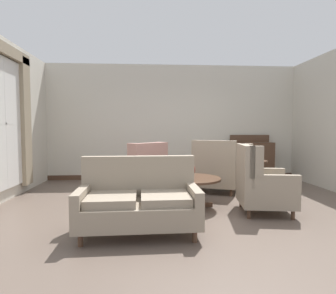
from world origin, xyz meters
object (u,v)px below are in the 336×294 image
Objects in this scene: coffee_table at (191,182)px; sideboard at (252,159)px; armchair_foreground_right at (260,184)px; side_table at (254,174)px; settee at (139,202)px; porcelain_vase at (191,169)px; armchair_beside_settee at (141,174)px; armchair_near_sideboard at (215,171)px.

coffee_table is 3.16m from sideboard.
armchair_foreground_right reaches higher than side_table.
sideboard reaches higher than settee.
sideboard is (1.95, 2.46, -0.11)m from porcelain_vase.
settee reaches higher than side_table.
coffee_table is at bearing -77.79° from porcelain_vase.
armchair_beside_settee is (-0.87, 0.84, 0.02)m from coffee_table.
armchair_near_sideboard is 1.56m from armchair_beside_settee.
armchair_foreground_right is at bearing 19.97° from settee.
coffee_table is 1.20m from armchair_beside_settee.
porcelain_vase is 1.13m from armchair_foreground_right.
coffee_table is 1.66m from side_table.
armchair_foreground_right reaches higher than coffee_table.
coffee_table is 1.38m from settee.
armchair_beside_settee is (-0.03, 1.94, 0.05)m from settee.
side_table is at bearing 40.21° from settee.
side_table is at bearing -108.71° from sideboard.
sideboard reaches higher than armchair_foreground_right.
armchair_beside_settee is at bearing -149.45° from sideboard.
sideboard is at bearing 51.58° from porcelain_vase.
armchair_near_sideboard is 1.52m from armchair_foreground_right.
armchair_beside_settee is at bearing 65.88° from armchair_foreground_right.
porcelain_vase is at bearing 79.33° from armchair_near_sideboard.
armchair_near_sideboard reaches higher than porcelain_vase.
armchair_foreground_right is 1.57× the size of side_table.
coffee_table is 3.02× the size of porcelain_vase.
armchair_near_sideboard is 1.01× the size of sideboard.
settee is 2.00m from armchair_foreground_right.
armchair_foreground_right is at bearing -21.10° from porcelain_vase.
side_table is (2.23, 1.99, 0.02)m from settee.
sideboard reaches higher than coffee_table.
armchair_near_sideboard is at bearing -132.65° from sideboard.
side_table is at bearing 138.06° from armchair_beside_settee.
settee is at bearing -127.67° from sideboard.
coffee_table is 0.92× the size of armchair_foreground_right.
armchair_near_sideboard reaches higher than side_table.
porcelain_vase is at bearing 102.21° from coffee_table.
armchair_foreground_right is 2.25m from armchair_beside_settee.
armchair_beside_settee is (-1.90, 1.20, -0.01)m from armchair_foreground_right.
armchair_near_sideboard is at bearing 146.88° from armchair_beside_settee.
settee is 2.22× the size of side_table.
coffee_table is at bearing 78.74° from armchair_foreground_right.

